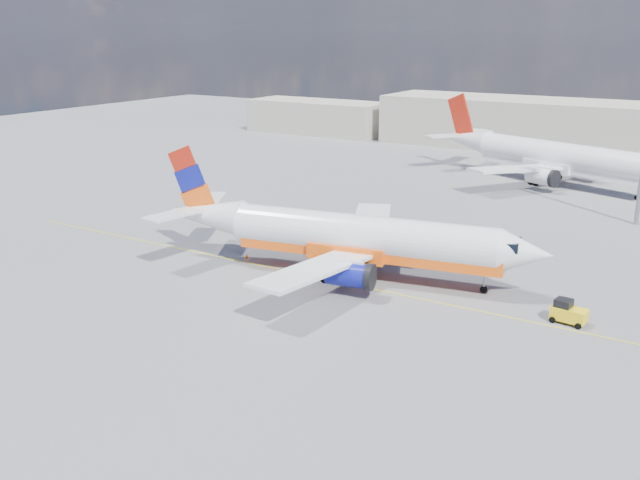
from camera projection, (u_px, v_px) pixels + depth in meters
The scene contains 8 objects.
ground at pixel (319, 293), 53.56m from camera, with size 240.00×240.00×0.00m, color slate.
taxi_line at pixel (339, 282), 56.00m from camera, with size 70.00×0.15×0.01m, color yellow.
terminal_main at pixel (600, 129), 110.99m from camera, with size 70.00×14.00×8.00m, color #B8B09F.
terminal_annex at pixel (318, 117), 134.03m from camera, with size 26.00×10.00×6.00m, color #B8B09F.
main_jet at pixel (350, 237), 56.51m from camera, with size 32.34×25.08×9.76m.
second_jet at pixel (554, 157), 89.96m from camera, with size 34.21×25.96×10.40m.
gse_tug at pixel (568, 312), 48.02m from camera, with size 2.41×1.65×1.62m.
traffic_cone at pixel (247, 256), 61.39m from camera, with size 0.38×0.38×0.53m.
Camera 1 is at (26.43, -42.62, 19.22)m, focal length 40.00 mm.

